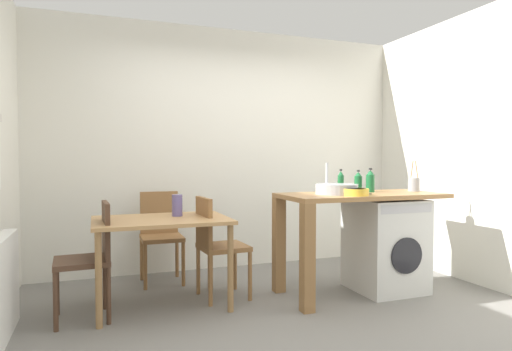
{
  "coord_description": "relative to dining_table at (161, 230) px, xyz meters",
  "views": [
    {
      "loc": [
        -1.41,
        -3.09,
        1.23
      ],
      "look_at": [
        -0.11,
        0.45,
        1.09
      ],
      "focal_mm": 30.77,
      "sensor_mm": 36.0,
      "label": 1
    }
  ],
  "objects": [
    {
      "name": "chair_spare_by_wall",
      "position": [
        0.1,
        0.77,
        -0.14
      ],
      "size": [
        0.4,
        0.4,
        0.9
      ],
      "rotation": [
        0.0,
        0.0,
        3.14
      ],
      "color": "olive",
      "rests_on": "ground_plane"
    },
    {
      "name": "radiator",
      "position": [
        -1.13,
        -0.3,
        -0.29
      ],
      "size": [
        0.1,
        0.8,
        0.7
      ],
      "primitive_type": "cube",
      "color": "white",
      "rests_on": "ground_plane"
    },
    {
      "name": "washing_machine",
      "position": [
        2.04,
        -0.26,
        -0.21
      ],
      "size": [
        0.6,
        0.61,
        0.86
      ],
      "color": "silver",
      "rests_on": "ground_plane"
    },
    {
      "name": "utensil_crock",
      "position": [
        2.41,
        -0.21,
        0.35
      ],
      "size": [
        0.11,
        0.11,
        0.3
      ],
      "color": "gray",
      "rests_on": "kitchen_counter"
    },
    {
      "name": "tap",
      "position": [
        1.52,
        -0.08,
        0.42
      ],
      "size": [
        0.02,
        0.02,
        0.28
      ],
      "primitive_type": "cylinder",
      "color": "#B2B2B7",
      "rests_on": "kitchen_counter"
    },
    {
      "name": "chair_person_seat",
      "position": [
        -0.55,
        -0.1,
        -0.14
      ],
      "size": [
        0.42,
        0.42,
        0.9
      ],
      "rotation": [
        0.0,
        0.0,
        1.62
      ],
      "color": "#4C3323",
      "rests_on": "ground_plane"
    },
    {
      "name": "vase",
      "position": [
        0.15,
        0.1,
        0.19
      ],
      "size": [
        0.09,
        0.09,
        0.19
      ],
      "primitive_type": "cylinder",
      "color": "slate",
      "rests_on": "dining_table"
    },
    {
      "name": "sink_basin",
      "position": [
        1.52,
        -0.26,
        0.32
      ],
      "size": [
        0.38,
        0.38,
        0.09
      ],
      "primitive_type": "cylinder",
      "color": "#9EA0A5",
      "rests_on": "kitchen_counter"
    },
    {
      "name": "wall_counter_side",
      "position": [
        3.04,
        -0.6,
        0.71
      ],
      "size": [
        0.1,
        3.8,
        2.7
      ],
      "primitive_type": "cube",
      "color": "silver",
      "rests_on": "ground_plane"
    },
    {
      "name": "scissors",
      "position": [
        1.73,
        -0.36,
        0.28
      ],
      "size": [
        0.15,
        0.06,
        0.01
      ],
      "color": "#B2B2B7",
      "rests_on": "kitchen_counter"
    },
    {
      "name": "ground_plane",
      "position": [
        0.89,
        -0.6,
        -0.64
      ],
      "size": [
        5.46,
        5.46,
        0.0
      ],
      "primitive_type": "plane",
      "color": "slate"
    },
    {
      "name": "bottle_clear_small",
      "position": [
        1.94,
        -0.16,
        0.38
      ],
      "size": [
        0.08,
        0.08,
        0.23
      ],
      "color": "#19592D",
      "rests_on": "kitchen_counter"
    },
    {
      "name": "wall_back",
      "position": [
        0.89,
        1.15,
        0.71
      ],
      "size": [
        4.6,
        0.1,
        2.7
      ],
      "primitive_type": "cube",
      "color": "silver",
      "rests_on": "ground_plane"
    },
    {
      "name": "bottle_tall_green",
      "position": [
        1.72,
        0.01,
        0.37
      ],
      "size": [
        0.06,
        0.06,
        0.22
      ],
      "color": "#19592D",
      "rests_on": "kitchen_counter"
    },
    {
      "name": "dining_table",
      "position": [
        0.0,
        0.0,
        0.0
      ],
      "size": [
        1.1,
        0.76,
        0.74
      ],
      "color": "tan",
      "rests_on": "ground_plane"
    },
    {
      "name": "bottle_squat_brown",
      "position": [
        1.86,
        -0.08,
        0.37
      ],
      "size": [
        0.07,
        0.07,
        0.21
      ],
      "color": "#19592D",
      "rests_on": "kitchen_counter"
    },
    {
      "name": "mixing_bowl",
      "position": [
        1.59,
        -0.46,
        0.31
      ],
      "size": [
        0.22,
        0.22,
        0.06
      ],
      "color": "gold",
      "rests_on": "kitchen_counter"
    },
    {
      "name": "chair_opposite",
      "position": [
        0.48,
        0.05,
        -0.14
      ],
      "size": [
        0.43,
        0.43,
        0.9
      ],
      "rotation": [
        0.0,
        0.0,
        -1.51
      ],
      "color": "olive",
      "rests_on": "ground_plane"
    },
    {
      "name": "kitchen_counter",
      "position": [
        1.57,
        -0.26,
        0.12
      ],
      "size": [
        1.5,
        0.68,
        0.92
      ],
      "color": "#9E7042",
      "rests_on": "ground_plane"
    }
  ]
}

